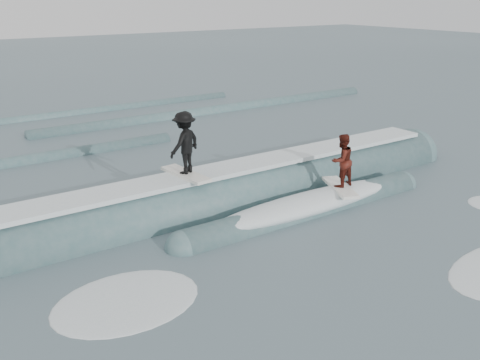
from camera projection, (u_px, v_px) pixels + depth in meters
ground at (347, 273)px, 13.31m from camera, size 160.00×160.00×0.00m
breaking_wave at (234, 203)px, 17.63m from camera, size 21.20×3.94×2.31m
surfer_black at (185, 145)px, 16.28m from camera, size 1.43×2.05×2.03m
surfer_red at (342, 163)px, 17.26m from camera, size 1.29×2.06×1.84m
whitewater at (409, 271)px, 13.43m from camera, size 14.97×7.02×0.10m
far_swells at (101, 130)px, 27.20m from camera, size 38.54×8.65×0.80m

